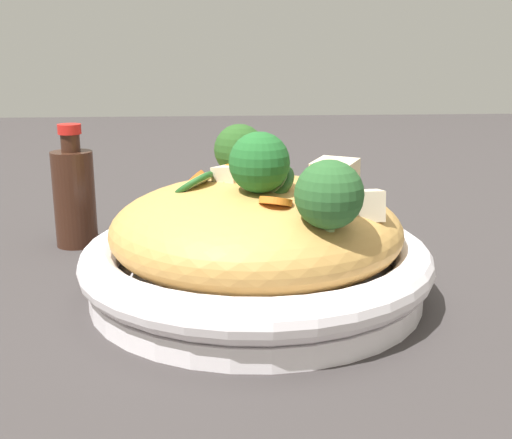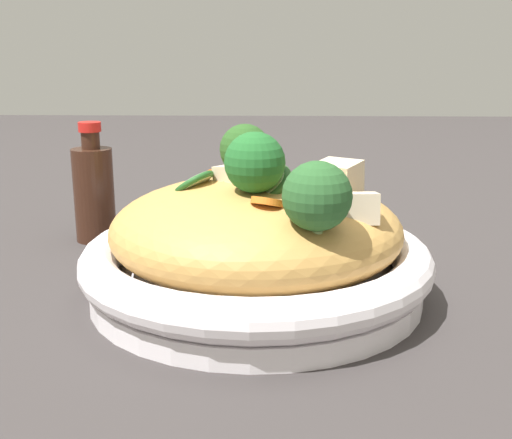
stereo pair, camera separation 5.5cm
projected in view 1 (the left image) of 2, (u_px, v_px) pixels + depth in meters
ground_plane at (256, 295)px, 0.57m from camera, size 3.00×3.00×0.00m
serving_bowl at (256, 267)px, 0.56m from camera, size 0.30×0.30×0.05m
noodle_heap at (256, 229)px, 0.55m from camera, size 0.25×0.25×0.09m
broccoli_florets at (278, 171)px, 0.51m from camera, size 0.12×0.20×0.08m
carrot_coins at (268, 192)px, 0.53m from camera, size 0.15×0.18×0.04m
zucchini_slices at (242, 184)px, 0.53m from camera, size 0.11×0.07×0.03m
chicken_chunks at (322, 183)px, 0.54m from camera, size 0.13×0.10×0.04m
soy_sauce_bottle at (74, 195)px, 0.70m from camera, size 0.04×0.04×0.13m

